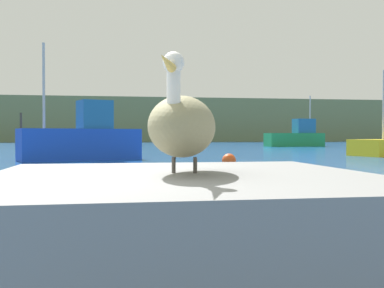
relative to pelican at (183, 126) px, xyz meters
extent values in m
cube|color=#6B7A51|center=(-1.42, 83.32, 2.59)|extent=(140.00, 16.58, 7.67)
cube|color=gray|center=(0.00, 0.01, -0.80)|extent=(2.80, 2.77, 0.90)
ellipsoid|color=gray|center=(0.00, 0.01, -0.01)|extent=(0.78, 1.19, 0.45)
cylinder|color=white|center=(-0.11, -0.36, 0.21)|extent=(0.09, 0.09, 0.30)
sphere|color=white|center=(-0.11, -0.36, 0.40)|extent=(0.14, 0.14, 0.14)
cone|color=gold|center=(-0.19, -0.58, 0.37)|extent=(0.16, 0.33, 0.09)
cylinder|color=#4C4742|center=(0.10, 0.04, -0.29)|extent=(0.03, 0.03, 0.12)
cylinder|color=#4C4742|center=(-0.06, 0.09, -0.29)|extent=(0.03, 0.03, 0.12)
cube|color=#1E8C4C|center=(17.95, 42.15, -0.56)|extent=(6.25, 2.54, 1.38)
cube|color=#1E6099|center=(19.05, 42.27, 0.87)|extent=(2.15, 1.63, 1.49)
cylinder|color=#B2B2B2|center=(19.77, 42.35, 2.09)|extent=(0.12, 0.12, 3.92)
cylinder|color=#B2B2B2|center=(14.45, 20.49, 1.63)|extent=(0.12, 0.12, 3.89)
cube|color=blue|center=(-2.09, 19.07, -0.51)|extent=(5.83, 3.58, 1.47)
cube|color=#1E6099|center=(-1.42, 19.31, 0.91)|extent=(1.82, 1.73, 1.36)
cylinder|color=#B2B2B2|center=(-3.65, 18.50, 2.17)|extent=(0.12, 0.12, 3.90)
cylinder|color=#3F382D|center=(-4.59, 18.16, 0.57)|extent=(0.10, 0.10, 0.70)
sphere|color=#E54C19|center=(3.60, 12.91, -1.00)|extent=(0.51, 0.51, 0.51)
camera|label=1|loc=(-0.49, -3.32, -0.07)|focal=43.20mm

